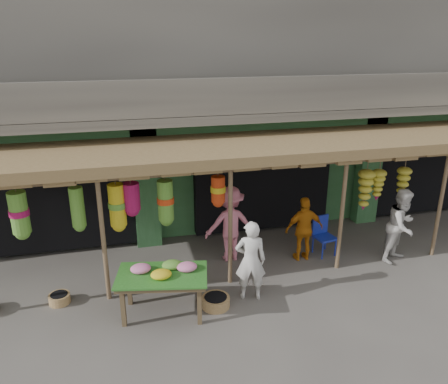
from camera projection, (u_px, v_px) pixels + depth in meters
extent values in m
plane|color=#514C47|center=(292.00, 269.00, 9.83)|extent=(80.00, 80.00, 0.00)
cube|color=gray|center=(234.00, 34.00, 12.70)|extent=(16.00, 6.00, 4.00)
cube|color=#2D6033|center=(232.00, 149.00, 14.02)|extent=(16.00, 5.70, 3.00)
cube|color=gray|center=(272.00, 114.00, 10.25)|extent=(16.00, 0.90, 0.22)
cube|color=gray|center=(279.00, 95.00, 9.72)|extent=(16.00, 0.10, 0.80)
cube|color=#2D6033|center=(266.00, 126.00, 10.73)|extent=(16.00, 0.35, 0.35)
cube|color=yellow|center=(51.00, 142.00, 9.54)|extent=(1.70, 0.06, 0.55)
cube|color=#B21414|center=(50.00, 143.00, 9.50)|extent=(1.30, 0.02, 0.30)
cube|color=black|center=(63.00, 188.00, 10.95)|extent=(3.60, 2.00, 2.50)
cube|color=black|center=(253.00, 173.00, 12.11)|extent=(3.60, 2.00, 2.50)
cube|color=black|center=(409.00, 161.00, 13.26)|extent=(3.60, 2.00, 2.50)
cube|color=#2D6033|center=(146.00, 188.00, 10.50)|extent=(0.60, 0.35, 3.00)
cube|color=#2D6033|center=(368.00, 170.00, 11.89)|extent=(0.60, 0.35, 3.00)
cylinder|color=brown|center=(103.00, 239.00, 8.28)|extent=(0.09, 0.09, 2.60)
cylinder|color=brown|center=(230.00, 226.00, 8.86)|extent=(0.09, 0.09, 2.60)
cylinder|color=brown|center=(342.00, 214.00, 9.44)|extent=(0.09, 0.09, 2.60)
cylinder|color=brown|center=(440.00, 204.00, 10.02)|extent=(0.09, 0.09, 2.60)
cylinder|color=brown|center=(291.00, 165.00, 8.74)|extent=(12.90, 0.08, 0.08)
cylinder|color=brown|center=(151.00, 177.00, 8.52)|extent=(5.50, 0.06, 0.06)
cube|color=brown|center=(283.00, 143.00, 9.74)|extent=(14.00, 2.70, 0.22)
cube|color=brown|center=(123.00, 309.00, 7.78)|extent=(0.09, 0.09, 0.73)
cube|color=brown|center=(199.00, 307.00, 7.83)|extent=(0.09, 0.09, 0.73)
cube|color=brown|center=(129.00, 288.00, 8.41)|extent=(0.09, 0.09, 0.73)
cube|color=brown|center=(200.00, 286.00, 8.47)|extent=(0.09, 0.09, 0.73)
cube|color=brown|center=(162.00, 278.00, 7.99)|extent=(1.74, 1.21, 0.07)
cube|color=#26661E|center=(162.00, 275.00, 7.97)|extent=(1.80, 1.27, 0.03)
ellipsoid|color=pink|center=(141.00, 269.00, 8.03)|extent=(0.38, 0.32, 0.16)
ellipsoid|color=yellow|center=(161.00, 274.00, 7.83)|extent=(0.38, 0.32, 0.16)
ellipsoid|color=pink|center=(187.00, 267.00, 8.09)|extent=(0.38, 0.32, 0.16)
ellipsoid|color=#63A537|center=(172.00, 265.00, 8.16)|extent=(0.38, 0.32, 0.16)
cylinder|color=#18289D|center=(322.00, 251.00, 10.17)|extent=(0.04, 0.04, 0.42)
cylinder|color=#18289D|center=(335.00, 248.00, 10.33)|extent=(0.04, 0.04, 0.42)
cylinder|color=#18289D|center=(313.00, 245.00, 10.49)|extent=(0.04, 0.04, 0.42)
cylinder|color=#18289D|center=(325.00, 242.00, 10.65)|extent=(0.04, 0.04, 0.42)
cube|color=#18289D|center=(325.00, 237.00, 10.33)|extent=(0.52, 0.52, 0.05)
cube|color=#18289D|center=(320.00, 225.00, 10.42)|extent=(0.44, 0.13, 0.47)
cylinder|color=#996544|center=(216.00, 302.00, 8.42)|extent=(0.63, 0.63, 0.21)
cylinder|color=olive|center=(60.00, 299.00, 8.54)|extent=(0.49, 0.49, 0.19)
imported|color=silver|center=(251.00, 260.00, 8.49)|extent=(0.68, 0.52, 1.65)
imported|color=silver|center=(402.00, 225.00, 9.94)|extent=(1.06, 0.98, 1.74)
imported|color=#BF6A12|center=(304.00, 229.00, 10.00)|extent=(0.91, 0.39, 1.54)
imported|color=#D67186|center=(230.00, 224.00, 9.98)|extent=(1.16, 0.68, 1.78)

